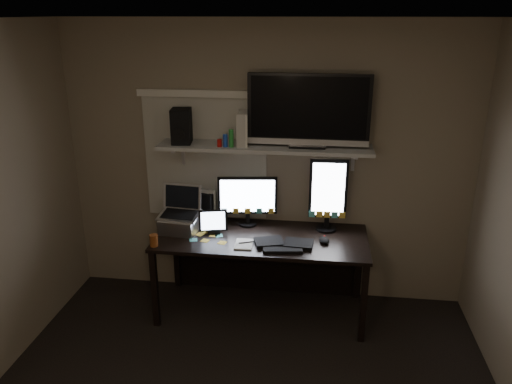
% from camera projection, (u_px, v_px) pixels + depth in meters
% --- Properties ---
extents(ceiling, '(3.60, 3.60, 0.00)m').
position_uv_depth(ceiling, '(227.00, 20.00, 2.32)').
color(ceiling, silver).
rests_on(ceiling, back_wall).
extents(back_wall, '(3.60, 0.00, 3.60)m').
position_uv_depth(back_wall, '(267.00, 166.00, 4.43)').
color(back_wall, '#7B6E58').
rests_on(back_wall, floor).
extents(window_blinds, '(1.10, 0.02, 1.10)m').
position_uv_depth(window_blinds, '(206.00, 158.00, 4.46)').
color(window_blinds, beige).
rests_on(window_blinds, back_wall).
extents(desk, '(1.80, 0.75, 0.73)m').
position_uv_depth(desk, '(263.00, 249.00, 4.43)').
color(desk, black).
rests_on(desk, floor).
extents(wall_shelf, '(1.80, 0.35, 0.03)m').
position_uv_depth(wall_shelf, '(265.00, 147.00, 4.19)').
color(wall_shelf, '#ADACA8').
rests_on(wall_shelf, back_wall).
extents(monitor_landscape, '(0.53, 0.12, 0.46)m').
position_uv_depth(monitor_landscape, '(248.00, 201.00, 4.42)').
color(monitor_landscape, black).
rests_on(monitor_landscape, desk).
extents(monitor_portrait, '(0.33, 0.07, 0.65)m').
position_uv_depth(monitor_portrait, '(328.00, 195.00, 4.28)').
color(monitor_portrait, black).
rests_on(monitor_portrait, desk).
extents(keyboard, '(0.51, 0.25, 0.03)m').
position_uv_depth(keyboard, '(284.00, 243.00, 4.10)').
color(keyboard, black).
rests_on(keyboard, desk).
extents(mouse, '(0.11, 0.14, 0.04)m').
position_uv_depth(mouse, '(324.00, 240.00, 4.14)').
color(mouse, black).
rests_on(mouse, desk).
extents(notepad, '(0.15, 0.21, 0.01)m').
position_uv_depth(notepad, '(244.00, 244.00, 4.10)').
color(notepad, silver).
rests_on(notepad, desk).
extents(tablet, '(0.26, 0.16, 0.22)m').
position_uv_depth(tablet, '(214.00, 222.00, 4.29)').
color(tablet, black).
rests_on(tablet, desk).
extents(file_sorter, '(0.26, 0.18, 0.31)m').
position_uv_depth(file_sorter, '(202.00, 206.00, 4.51)').
color(file_sorter, black).
rests_on(file_sorter, desk).
extents(laptop, '(0.37, 0.31, 0.39)m').
position_uv_depth(laptop, '(179.00, 211.00, 4.28)').
color(laptop, silver).
rests_on(laptop, desk).
extents(cup, '(0.08, 0.08, 0.10)m').
position_uv_depth(cup, '(154.00, 240.00, 4.07)').
color(cup, brown).
rests_on(cup, desk).
extents(sticky_notes, '(0.31, 0.25, 0.00)m').
position_uv_depth(sticky_notes, '(209.00, 237.00, 4.24)').
color(sticky_notes, gold).
rests_on(sticky_notes, desk).
extents(tv, '(1.00, 0.19, 0.60)m').
position_uv_depth(tv, '(309.00, 111.00, 4.05)').
color(tv, black).
rests_on(tv, wall_shelf).
extents(game_console, '(0.11, 0.24, 0.28)m').
position_uv_depth(game_console, '(243.00, 128.00, 4.17)').
color(game_console, beige).
rests_on(game_console, wall_shelf).
extents(speaker, '(0.18, 0.21, 0.29)m').
position_uv_depth(speaker, '(181.00, 126.00, 4.22)').
color(speaker, black).
rests_on(speaker, wall_shelf).
extents(bottles, '(0.24, 0.07, 0.15)m').
position_uv_depth(bottles, '(225.00, 138.00, 4.12)').
color(bottles, '#A50F0C').
rests_on(bottles, wall_shelf).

